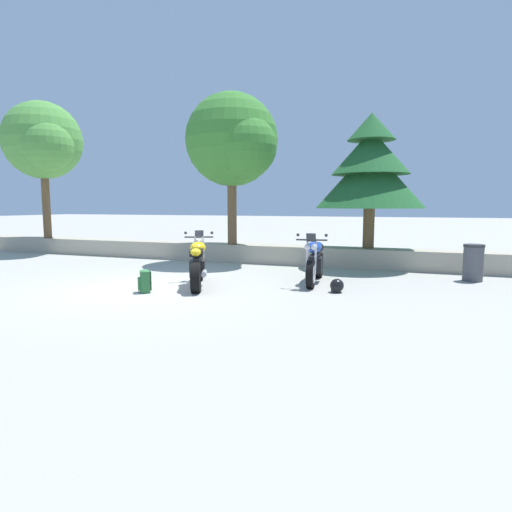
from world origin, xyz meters
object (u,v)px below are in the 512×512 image
Objects in this scene: leafy_tree_mid_left at (235,142)px; rider_helmet at (337,286)px; leafy_tree_far_left at (44,142)px; motorcycle_yellow_near_left at (198,264)px; pine_tree_mid_right at (370,169)px; trash_bin at (473,263)px; rider_backpack at (145,281)px; motorcycle_blue_centre at (315,262)px.

rider_helmet is at bearing -42.85° from leafy_tree_mid_left.
leafy_tree_far_left is 7.46m from leafy_tree_mid_left.
motorcycle_yellow_near_left is 0.43× the size of leafy_tree_mid_left.
trash_bin is at bearing -29.23° from pine_tree_mid_right.
leafy_tree_far_left is (-7.53, 4.84, 3.77)m from rider_backpack.
motorcycle_blue_centre is (2.30, 1.26, 0.00)m from motorcycle_yellow_near_left.
rider_helmet is 0.06× the size of leafy_tree_mid_left.
rider_backpack is (-0.68, -1.00, -0.24)m from motorcycle_yellow_near_left.
trash_bin is (6.38, 3.80, 0.19)m from rider_backpack.
rider_backpack is (-2.98, -2.27, -0.24)m from motorcycle_blue_centre.
motorcycle_yellow_near_left is at bearing -78.76° from leafy_tree_mid_left.
pine_tree_mid_right is at bearing 5.81° from leafy_tree_mid_left.
leafy_tree_mid_left reaches higher than motorcycle_yellow_near_left.
rider_backpack is at bearing -159.63° from rider_helmet.
leafy_tree_mid_left is at bearing -0.19° from leafy_tree_far_left.
trash_bin is at bearing 30.76° from rider_backpack.
trash_bin is (3.40, 1.53, -0.05)m from motorcycle_blue_centre.
motorcycle_blue_centre is 0.42× the size of leafy_tree_far_left.
leafy_tree_mid_left is 7.29m from trash_bin.
motorcycle_yellow_near_left is 5.01m from leafy_tree_mid_left.
rider_backpack is 9.71m from leafy_tree_far_left.
rider_helmet is (0.67, -0.91, -0.35)m from motorcycle_blue_centre.
rider_backpack is at bearing -32.74° from leafy_tree_far_left.
motorcycle_yellow_near_left is at bearing -153.88° from trash_bin.
pine_tree_mid_right is at bearing 73.68° from motorcycle_blue_centre.
leafy_tree_mid_left is (-3.06, 2.55, 3.16)m from motorcycle_blue_centre.
rider_helmet is 0.06× the size of leafy_tree_far_left.
leafy_tree_mid_left is 4.04m from pine_tree_mid_right.
leafy_tree_mid_left reaches higher than pine_tree_mid_right.
rider_backpack is 7.43m from trash_bin.
motorcycle_yellow_near_left is 6.35m from trash_bin.
rider_backpack is 0.10× the size of leafy_tree_mid_left.
leafy_tree_mid_left is at bearing 171.03° from trash_bin.
motorcycle_blue_centre is 1.18m from rider_helmet.
motorcycle_yellow_near_left is at bearing -151.21° from motorcycle_blue_centre.
leafy_tree_far_left is at bearing 175.70° from trash_bin.
pine_tree_mid_right reaches higher than trash_bin.
rider_helmet is 4.68m from pine_tree_mid_right.
motorcycle_yellow_near_left is 2.63m from motorcycle_blue_centre.
rider_backpack is 6.96m from pine_tree_mid_right.
rider_helmet is at bearing 6.79° from motorcycle_yellow_near_left.
motorcycle_yellow_near_left is at bearing -126.91° from pine_tree_mid_right.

